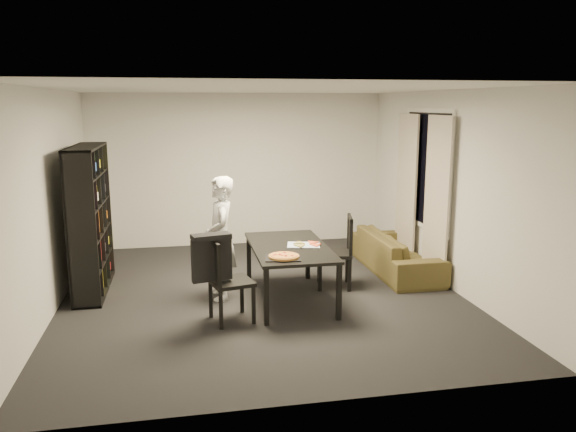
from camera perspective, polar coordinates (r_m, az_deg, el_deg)
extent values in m
cube|color=black|center=(7.35, -2.61, -7.92)|extent=(5.00, 5.50, 0.01)
cube|color=white|center=(6.94, -2.81, 12.80)|extent=(5.00, 5.50, 0.01)
cube|color=silver|center=(9.73, -5.06, 4.68)|extent=(5.00, 0.01, 2.60)
cube|color=silver|center=(4.38, 2.53, -3.54)|extent=(5.00, 0.01, 2.60)
cube|color=silver|center=(7.11, -23.06, 1.35)|extent=(0.01, 5.50, 2.60)
cube|color=silver|center=(7.78, 15.84, 2.62)|extent=(0.01, 5.50, 2.60)
cube|color=black|center=(8.29, 13.97, 4.62)|extent=(0.02, 1.40, 1.60)
cube|color=white|center=(8.28, 13.94, 4.62)|extent=(0.03, 1.52, 1.72)
cube|color=#BBAF9F|center=(7.83, 14.87, 1.61)|extent=(0.03, 0.70, 2.25)
cube|color=#BBAF9F|center=(8.77, 11.93, 2.76)|extent=(0.03, 0.70, 2.25)
cube|color=black|center=(7.69, -19.45, -0.34)|extent=(0.35, 1.50, 1.90)
cube|color=black|center=(6.97, 0.16, -3.19)|extent=(0.92, 1.66, 0.04)
cube|color=black|center=(6.26, -2.21, -8.22)|extent=(0.06, 0.06, 0.66)
cube|color=black|center=(6.43, 5.19, -7.72)|extent=(0.06, 0.06, 0.66)
cube|color=black|center=(7.74, -4.00, -4.38)|extent=(0.06, 0.06, 0.66)
cube|color=black|center=(7.88, 2.02, -4.07)|extent=(0.06, 0.06, 0.66)
cube|color=black|center=(6.38, -5.77, -6.69)|extent=(0.54, 0.54, 0.04)
cube|color=black|center=(6.24, -7.57, -4.64)|extent=(0.15, 0.44, 0.48)
cube|color=black|center=(6.19, -7.62, -2.71)|extent=(0.13, 0.42, 0.05)
cube|color=black|center=(6.35, -3.52, -9.02)|extent=(0.04, 0.04, 0.43)
cube|color=black|center=(6.68, -4.71, -7.97)|extent=(0.04, 0.04, 0.43)
cube|color=black|center=(6.23, -6.83, -9.48)|extent=(0.04, 0.04, 0.43)
cube|color=black|center=(6.57, -7.86, -8.38)|extent=(0.04, 0.04, 0.43)
cube|color=black|center=(7.52, 4.71, -3.80)|extent=(0.54, 0.54, 0.04)
cube|color=black|center=(7.47, 6.31, -1.86)|extent=(0.14, 0.45, 0.48)
cube|color=black|center=(7.43, 6.34, -0.20)|extent=(0.13, 0.43, 0.05)
cube|color=black|center=(7.77, 3.18, -5.15)|extent=(0.04, 0.04, 0.44)
cube|color=black|center=(7.40, 3.26, -6.00)|extent=(0.04, 0.04, 0.44)
cube|color=black|center=(7.79, 6.03, -5.15)|extent=(0.04, 0.04, 0.44)
cube|color=black|center=(7.42, 6.26, -6.00)|extent=(0.04, 0.04, 0.44)
cube|color=black|center=(6.23, -7.76, -4.43)|extent=(0.45, 0.19, 0.48)
cube|color=black|center=(6.16, -7.83, -2.06)|extent=(0.45, 0.28, 0.05)
imported|color=silver|center=(7.05, -6.87, -2.25)|extent=(0.38, 0.57, 1.55)
cube|color=black|center=(6.41, -0.54, -4.26)|extent=(0.44, 0.37, 0.01)
cylinder|color=#AC7232|center=(6.40, -0.42, -4.12)|extent=(0.35, 0.35, 0.02)
cylinder|color=gold|center=(6.39, -0.42, -3.99)|extent=(0.31, 0.31, 0.01)
cube|color=silver|center=(6.99, 1.59, -2.96)|extent=(0.46, 0.38, 0.01)
imported|color=#3E3D19|center=(8.38, 10.98, -3.67)|extent=(0.76, 1.94, 0.57)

